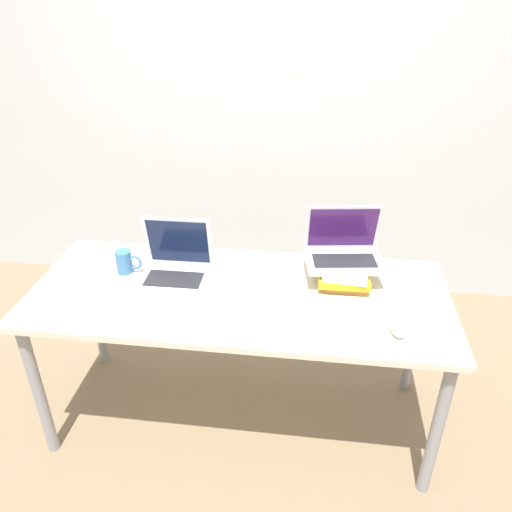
{
  "coord_description": "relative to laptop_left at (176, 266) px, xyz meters",
  "views": [
    {
      "loc": [
        0.3,
        -1.39,
        1.92
      ],
      "look_at": [
        0.08,
        0.37,
        0.92
      ],
      "focal_mm": 35.0,
      "sensor_mm": 36.0,
      "label": 1
    }
  ],
  "objects": [
    {
      "name": "laptop_on_books",
      "position": [
        0.73,
        0.1,
        0.08
      ],
      "size": [
        0.36,
        0.28,
        0.24
      ],
      "color": "silver",
      "rests_on": "book_stack"
    },
    {
      "name": "mug",
      "position": [
        -0.24,
        0.01,
        0.0
      ],
      "size": [
        0.12,
        0.07,
        0.11
      ],
      "color": "teal",
      "rests_on": "desk"
    },
    {
      "name": "wireless_keyboard",
      "position": [
        0.71,
        -0.27,
        -0.05
      ],
      "size": [
        0.29,
        0.13,
        0.01
      ],
      "color": "silver",
      "rests_on": "desk"
    },
    {
      "name": "desk",
      "position": [
        0.29,
        -0.08,
        -0.12
      ],
      "size": [
        1.79,
        0.73,
        0.74
      ],
      "color": "beige",
      "rests_on": "ground_plane"
    },
    {
      "name": "ground_plane",
      "position": [
        0.29,
        -0.45,
        -0.79
      ],
      "size": [
        14.0,
        14.0,
        0.0
      ],
      "primitive_type": "plane",
      "color": "#7A664C"
    },
    {
      "name": "mouse",
      "position": [
        0.94,
        -0.28,
        -0.03
      ],
      "size": [
        0.06,
        0.11,
        0.04
      ],
      "color": "white",
      "rests_on": "desk"
    },
    {
      "name": "laptop_left",
      "position": [
        0.0,
        0.0,
        0.0
      ],
      "size": [
        0.3,
        0.26,
        0.27
      ],
      "color": "silver",
      "rests_on": "desk"
    },
    {
      "name": "wall_back",
      "position": [
        0.29,
        1.22,
        0.56
      ],
      "size": [
        8.0,
        0.05,
        2.7
      ],
      "color": "silver",
      "rests_on": "ground_plane"
    },
    {
      "name": "book_stack",
      "position": [
        0.74,
        0.05,
        -0.01
      ],
      "size": [
        0.22,
        0.27,
        0.09
      ],
      "color": "olive",
      "rests_on": "desk"
    }
  ]
}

